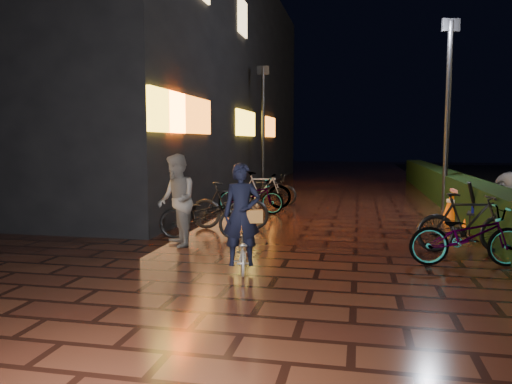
% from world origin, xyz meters
% --- Properties ---
extents(ground, '(80.00, 80.00, 0.00)m').
position_xyz_m(ground, '(0.00, 0.00, 0.00)').
color(ground, '#381911').
rests_on(ground, ground).
extents(hedge, '(0.70, 20.00, 1.00)m').
position_xyz_m(hedge, '(3.30, 8.00, 0.50)').
color(hedge, black).
rests_on(hedge, ground).
extents(bystander_person, '(1.01, 1.07, 1.74)m').
position_xyz_m(bystander_person, '(-2.73, 0.05, 0.87)').
color(bystander_person, slate).
rests_on(bystander_person, ground).
extents(storefront_block, '(12.09, 22.00, 9.00)m').
position_xyz_m(storefront_block, '(-9.50, 11.50, 4.50)').
color(storefront_block, black).
rests_on(storefront_block, ground).
extents(lamp_post_hedge, '(0.50, 0.23, 5.29)m').
position_xyz_m(lamp_post_hedge, '(2.95, 6.12, 2.91)').
color(lamp_post_hedge, black).
rests_on(lamp_post_hedge, ground).
extents(lamp_post_sf, '(0.45, 0.13, 4.67)m').
position_xyz_m(lamp_post_sf, '(-2.90, 9.37, 2.57)').
color(lamp_post_sf, black).
rests_on(lamp_post_sf, ground).
extents(cyclist, '(0.68, 1.21, 1.65)m').
position_xyz_m(cyclist, '(-1.12, -1.44, 0.61)').
color(cyclist, silver).
rests_on(cyclist, ground).
extents(traffic_barrier, '(0.69, 1.91, 0.77)m').
position_xyz_m(traffic_barrier, '(3.02, 3.93, 0.38)').
color(traffic_barrier, orange).
rests_on(traffic_barrier, ground).
extents(cart_assembly, '(0.76, 0.64, 1.14)m').
position_xyz_m(cart_assembly, '(3.15, 2.47, 0.59)').
color(cart_assembly, black).
rests_on(cart_assembly, ground).
extents(parked_bikes_storefront, '(2.16, 6.49, 1.06)m').
position_xyz_m(parked_bikes_storefront, '(-2.27, 3.88, 0.50)').
color(parked_bikes_storefront, black).
rests_on(parked_bikes_storefront, ground).
extents(parked_bikes_hedge, '(2.04, 1.77, 1.06)m').
position_xyz_m(parked_bikes_hedge, '(2.38, 0.04, 0.50)').
color(parked_bikes_hedge, black).
rests_on(parked_bikes_hedge, ground).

